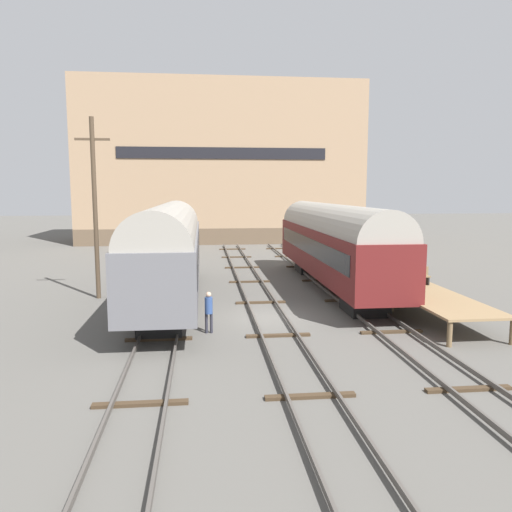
{
  "coord_description": "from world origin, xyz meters",
  "views": [
    {
      "loc": [
        -2.99,
        -22.22,
        5.82
      ],
      "look_at": [
        0.0,
        5.21,
        2.2
      ],
      "focal_mm": 35.0,
      "sensor_mm": 36.0,
      "label": 1
    }
  ],
  "objects_px": {
    "train_car_maroon": "(333,241)",
    "bench": "(416,275)",
    "utility_pole": "(95,206)",
    "person_worker": "(209,308)",
    "train_car_grey": "(169,247)"
  },
  "relations": [
    {
      "from": "train_car_maroon",
      "to": "train_car_grey",
      "type": "distance_m",
      "value": 9.79
    },
    {
      "from": "train_car_grey",
      "to": "utility_pole",
      "type": "height_order",
      "value": "utility_pole"
    },
    {
      "from": "train_car_maroon",
      "to": "person_worker",
      "type": "relative_size",
      "value": 10.72
    },
    {
      "from": "train_car_maroon",
      "to": "person_worker",
      "type": "bearing_deg",
      "value": -130.7
    },
    {
      "from": "train_car_maroon",
      "to": "person_worker",
      "type": "distance_m",
      "value": 11.6
    },
    {
      "from": "train_car_maroon",
      "to": "bench",
      "type": "height_order",
      "value": "train_car_maroon"
    },
    {
      "from": "bench",
      "to": "utility_pole",
      "type": "relative_size",
      "value": 0.14
    },
    {
      "from": "person_worker",
      "to": "utility_pole",
      "type": "relative_size",
      "value": 0.18
    },
    {
      "from": "bench",
      "to": "utility_pole",
      "type": "distance_m",
      "value": 17.13
    },
    {
      "from": "bench",
      "to": "utility_pole",
      "type": "bearing_deg",
      "value": 167.83
    },
    {
      "from": "person_worker",
      "to": "utility_pole",
      "type": "distance_m",
      "value": 10.26
    },
    {
      "from": "bench",
      "to": "train_car_grey",
      "type": "bearing_deg",
      "value": 169.94
    },
    {
      "from": "person_worker",
      "to": "train_car_maroon",
      "type": "bearing_deg",
      "value": 49.3
    },
    {
      "from": "utility_pole",
      "to": "train_car_maroon",
      "type": "bearing_deg",
      "value": 5.45
    },
    {
      "from": "bench",
      "to": "train_car_maroon",
      "type": "bearing_deg",
      "value": 122.37
    }
  ]
}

